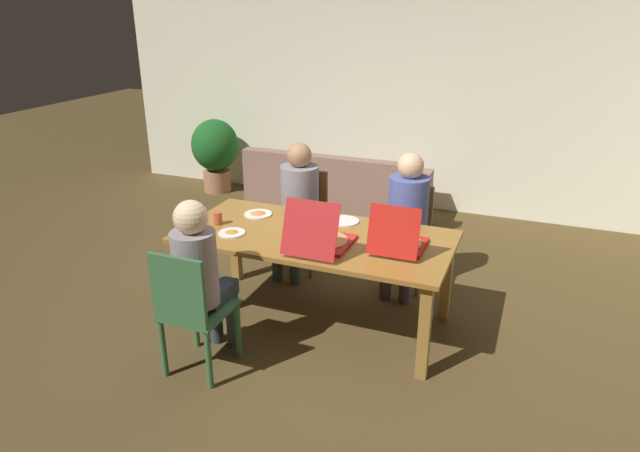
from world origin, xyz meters
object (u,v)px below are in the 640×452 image
object	(u,v)px
plate_1	(232,232)
drinking_glass_0	(293,215)
pizza_box_1	(399,242)
chair_0	(304,213)
chair_1	(191,310)
drinking_glass_1	(218,218)
person_0	(297,198)
person_2	(407,212)
potted_plant	(215,149)
person_1	(200,270)
dining_table	(315,245)
chair_2	(409,232)
plate_0	(258,214)
pizza_box_0	(322,239)
plate_2	(344,221)
couch	(337,195)

from	to	relation	value
plate_1	drinking_glass_0	xyz separation A→B (m)	(0.33, 0.42, 0.04)
pizza_box_1	plate_1	bearing A→B (deg)	-170.91
chair_0	chair_1	bearing A→B (deg)	-90.00
drinking_glass_1	chair_1	bearing A→B (deg)	-71.50
chair_0	person_0	distance (m)	0.25
drinking_glass_0	drinking_glass_1	distance (m)	0.60
chair_0	drinking_glass_0	world-z (taller)	chair_0
person_2	pizza_box_1	world-z (taller)	person_2
chair_0	potted_plant	distance (m)	2.63
person_0	potted_plant	distance (m)	2.73
person_1	drinking_glass_1	distance (m)	0.79
pizza_box_1	person_0	bearing A→B (deg)	144.48
dining_table	chair_2	world-z (taller)	chair_2
person_1	plate_0	bearing A→B (deg)	95.43
person_0	person_1	world-z (taller)	person_1
plate_0	drinking_glass_0	xyz separation A→B (m)	(0.34, -0.03, 0.04)
chair_0	pizza_box_0	world-z (taller)	pizza_box_0
plate_2	potted_plant	world-z (taller)	potted_plant
chair_2	drinking_glass_1	size ratio (longest dim) A/B	8.65
couch	dining_table	bearing A→B (deg)	-74.10
chair_2	plate_0	bearing A→B (deg)	-146.52
chair_1	plate_1	world-z (taller)	chair_1
plate_1	drinking_glass_1	distance (m)	0.24
pizza_box_1	plate_1	size ratio (longest dim) A/B	2.16
drinking_glass_0	plate_1	bearing A→B (deg)	-128.64
plate_2	person_1	bearing A→B (deg)	-118.65
chair_0	chair_1	world-z (taller)	chair_1
person_2	pizza_box_1	xyz separation A→B (m)	(0.14, -0.86, 0.08)
couch	potted_plant	size ratio (longest dim) A/B	2.14
dining_table	person_0	world-z (taller)	person_0
chair_0	couch	world-z (taller)	chair_0
person_2	chair_2	bearing A→B (deg)	90.00
chair_1	plate_0	bearing A→B (deg)	94.74
pizza_box_1	drinking_glass_0	distance (m)	0.96
chair_1	person_0	bearing A→B (deg)	90.00
chair_1	plate_2	bearing A→B (deg)	64.23
plate_0	plate_1	bearing A→B (deg)	-89.62
pizza_box_0	drinking_glass_0	bearing A→B (deg)	136.35
plate_0	dining_table	bearing A→B (deg)	-20.29
person_1	dining_table	bearing A→B (deg)	57.83
person_1	pizza_box_1	world-z (taller)	person_1
person_0	drinking_glass_0	distance (m)	0.68
dining_table	drinking_glass_1	bearing A→B (deg)	-173.74
chair_2	couch	world-z (taller)	chair_2
drinking_glass_1	pizza_box_0	bearing A→B (deg)	-5.88
plate_0	plate_1	distance (m)	0.45
plate_0	chair_2	bearing A→B (deg)	33.48
pizza_box_0	drinking_glass_0	size ratio (longest dim) A/B	5.03
pizza_box_1	potted_plant	distance (m)	4.17
person_0	person_1	bearing A→B (deg)	-90.00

